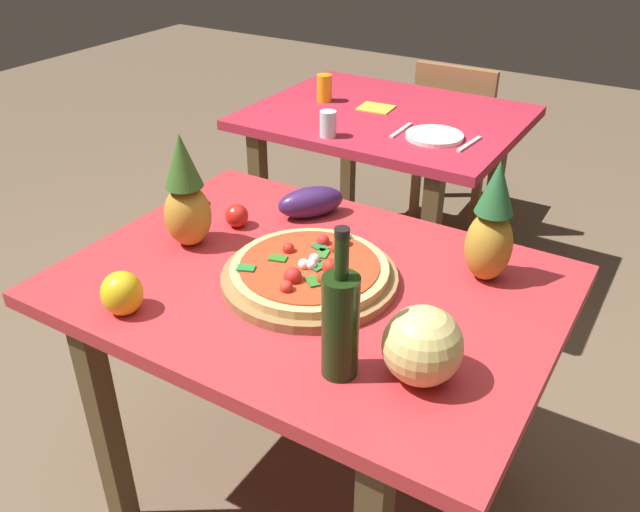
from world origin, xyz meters
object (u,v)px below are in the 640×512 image
object	(u,v)px
drinking_glass_water	(328,124)
napkin_folded	(376,108)
bell_pepper	(122,293)
eggplant	(311,202)
fork_utensil	(401,130)
pineapple_right	(186,197)
background_table	(385,136)
tomato_near_board	(186,193)
melon	(422,346)
knife_utensil	(469,144)
dinner_plate	(434,136)
display_table	(310,310)
tomato_by_bottle	(237,216)
pineapple_left	(491,228)
pizza	(310,268)
drinking_glass_juice	(324,88)
wine_bottle	(340,323)
dining_chair	(457,134)
pizza_board	(310,278)

from	to	relation	value
drinking_glass_water	napkin_folded	xyz separation A→B (m)	(0.00, 0.39, -0.05)
bell_pepper	eggplant	xyz separation A→B (m)	(0.11, 0.64, -0.00)
fork_utensil	eggplant	bearing A→B (deg)	-84.55
pineapple_right	fork_utensil	bearing A→B (deg)	84.10
background_table	tomato_near_board	world-z (taller)	tomato_near_board
eggplant	melon	bearing A→B (deg)	-40.92
background_table	pineapple_right	bearing A→B (deg)	-88.54
drinking_glass_water	knife_utensil	world-z (taller)	drinking_glass_water
drinking_glass_water	dinner_plate	distance (m)	0.41
display_table	tomato_by_bottle	size ratio (longest dim) A/B	18.10
pineapple_left	napkin_folded	bearing A→B (deg)	128.87
pizza	eggplant	xyz separation A→B (m)	(-0.19, 0.31, 0.00)
napkin_folded	display_table	bearing A→B (deg)	-69.72
dinner_plate	fork_utensil	distance (m)	0.14
tomato_by_bottle	drinking_glass_juice	world-z (taller)	drinking_glass_juice
drinking_glass_juice	bell_pepper	bearing A→B (deg)	-75.33
display_table	wine_bottle	size ratio (longest dim) A/B	3.64
eggplant	napkin_folded	bearing A→B (deg)	106.43
background_table	napkin_folded	world-z (taller)	napkin_folded
melon	fork_utensil	world-z (taller)	melon
pineapple_right	napkin_folded	size ratio (longest dim) A/B	2.27
display_table	tomato_by_bottle	bearing A→B (deg)	158.37
pizza	drinking_glass_juice	world-z (taller)	drinking_glass_juice
dinner_plate	tomato_by_bottle	bearing A→B (deg)	-102.09
tomato_near_board	dining_chair	bearing A→B (deg)	82.85
dining_chair	knife_utensil	bearing A→B (deg)	111.26
background_table	dinner_plate	world-z (taller)	dinner_plate
dining_chair	drinking_glass_water	distance (m)	1.09
drinking_glass_water	pineapple_right	bearing A→B (deg)	-83.67
dining_chair	drinking_glass_juice	bearing A→B (deg)	58.31
tomato_near_board	bell_pepper	bearing A→B (deg)	-63.73
melon	drinking_glass_juice	world-z (taller)	melon
eggplant	drinking_glass_juice	world-z (taller)	drinking_glass_juice
display_table	tomato_by_bottle	xyz separation A→B (m)	(-0.33, 0.13, 0.13)
wine_bottle	pineapple_right	world-z (taller)	wine_bottle
tomato_by_bottle	knife_utensil	xyz separation A→B (m)	(0.35, 0.96, -0.03)
melon	dinner_plate	bearing A→B (deg)	111.66
tomato_by_bottle	tomato_near_board	bearing A→B (deg)	171.77
pizza_board	pineapple_right	size ratio (longest dim) A/B	1.39
tomato_by_bottle	knife_utensil	size ratio (longest dim) A/B	0.37
pineapple_left	napkin_folded	distance (m)	1.35
dinner_plate	knife_utensil	bearing A→B (deg)	0.00
drinking_glass_water	napkin_folded	world-z (taller)	drinking_glass_water
tomato_by_bottle	napkin_folded	size ratio (longest dim) A/B	0.48
eggplant	pizza	bearing A→B (deg)	-58.14
drinking_glass_water	fork_utensil	bearing A→B (deg)	42.45
tomato_near_board	knife_utensil	size ratio (longest dim) A/B	0.43
wine_bottle	tomato_near_board	distance (m)	0.90
napkin_folded	pineapple_right	bearing A→B (deg)	-85.76
background_table	pizza	size ratio (longest dim) A/B	2.79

